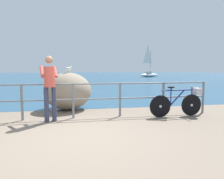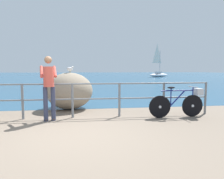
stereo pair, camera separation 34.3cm
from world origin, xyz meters
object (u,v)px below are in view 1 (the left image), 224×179
Objects in this scene: person_at_railing at (50,85)px; sailboat at (149,73)px; breakwater_boulder_main at (68,91)px; seagull at (68,69)px; bicycle at (181,101)px.

person_at_railing is 34.13m from sailboat.
breakwater_boulder_main is 0.79m from seagull.
bicycle is 32.73m from sailboat.
sailboat reaches higher than seagull.
sailboat is (14.16, 29.21, -0.74)m from seagull.
bicycle is 0.28× the size of sailboat.
person_at_railing is at bearing -104.19° from breakwater_boulder_main.
breakwater_boulder_main is at bearing 150.80° from bicycle.
bicycle is 5.83× the size of seagull.
person_at_railing is at bearing -151.81° from seagull.
bicycle is 1.02× the size of breakwater_boulder_main.
seagull is (0.04, -0.04, 0.79)m from breakwater_boulder_main.
sailboat is (14.20, 29.17, 0.05)m from breakwater_boulder_main.
sailboat is at bearing 18.01° from seagull.
sailboat is (10.79, 30.90, 0.24)m from bicycle.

